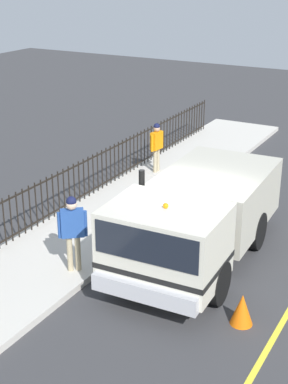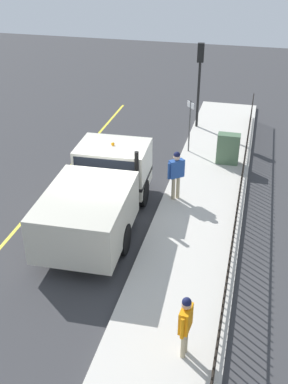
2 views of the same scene
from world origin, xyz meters
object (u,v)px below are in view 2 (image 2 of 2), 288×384
at_px(pedestrian_distant, 186,321).
at_px(traffic_cone, 69,182).
at_px(utility_cabinet, 228,149).
at_px(worker_standing, 176,170).
at_px(street_sign, 190,120).
at_px(work_truck, 101,190).
at_px(traffic_light_near, 200,69).

xyz_separation_m(pedestrian_distant, traffic_cone, (-5.52, 6.77, -0.86)).
relative_size(utility_cabinet, traffic_cone, 1.91).
bearing_deg(worker_standing, street_sign, -126.06).
xyz_separation_m(worker_standing, pedestrian_distant, (1.50, -6.85, -0.09)).
height_order(work_truck, traffic_light_near, traffic_light_near).
relative_size(traffic_light_near, traffic_cone, 5.98).
bearing_deg(pedestrian_distant, utility_cabinet, 5.87).
height_order(work_truck, traffic_cone, work_truck).
distance_m(worker_standing, utility_cabinet, 3.71).
xyz_separation_m(worker_standing, utility_cabinet, (1.52, 3.35, -0.49)).
distance_m(work_truck, street_sign, 6.28).
relative_size(work_truck, utility_cabinet, 4.77).
height_order(worker_standing, street_sign, street_sign).
distance_m(worker_standing, traffic_light_near, 7.26).
bearing_deg(pedestrian_distant, street_sign, 14.84).
bearing_deg(pedestrian_distant, worker_standing, 18.35).
relative_size(work_truck, street_sign, 2.65).
distance_m(pedestrian_distant, utility_cabinet, 10.21).
distance_m(pedestrian_distant, street_sign, 11.10).
bearing_deg(traffic_light_near, traffic_cone, 57.12).
relative_size(traffic_light_near, street_sign, 1.74).
relative_size(utility_cabinet, street_sign, 0.56).
height_order(traffic_light_near, street_sign, traffic_light_near).
height_order(utility_cabinet, traffic_cone, utility_cabinet).
height_order(work_truck, utility_cabinet, work_truck).
xyz_separation_m(utility_cabinet, street_sign, (-1.73, 0.76, 0.79)).
bearing_deg(utility_cabinet, worker_standing, -114.47).
relative_size(worker_standing, street_sign, 0.80).
distance_m(work_truck, worker_standing, 2.83).
bearing_deg(traffic_light_near, utility_cabinet, 110.83).
bearing_deg(traffic_cone, work_truck, -43.33).
bearing_deg(traffic_light_near, pedestrian_distant, 92.07).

